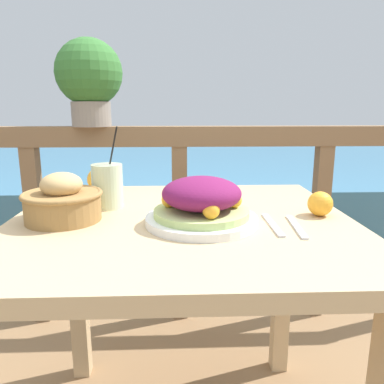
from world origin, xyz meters
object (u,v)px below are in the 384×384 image
Objects in this scene: bread_basket at (63,201)px; salad_plate at (202,204)px; potted_plant at (89,77)px; drink_glass at (108,186)px.

salad_plate is at bearing -6.81° from bread_basket.
bread_basket is 0.86m from potted_plant.
potted_plant reaches higher than bread_basket.
bread_basket is 0.54× the size of potted_plant.
potted_plant is at bearing 96.23° from bread_basket.
drink_glass is (-0.26, 0.17, 0.01)m from salad_plate.
drink_glass is 0.16m from bread_basket.
bread_basket reaches higher than salad_plate.
drink_glass reaches higher than salad_plate.
potted_plant reaches higher than salad_plate.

